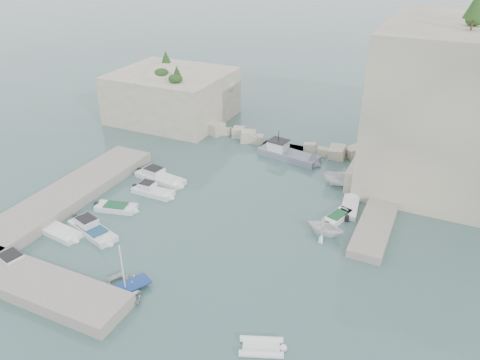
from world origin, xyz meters
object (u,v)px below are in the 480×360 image
at_px(motorboat_d, 93,233).
at_px(tender_east_a, 324,234).
at_px(motorboat_c, 116,210).
at_px(tender_east_c, 350,209).
at_px(tender_east_d, 345,186).
at_px(work_boat, 288,158).
at_px(motorboat_a, 160,180).
at_px(motorboat_f, 19,271).
at_px(motorboat_b, 153,194).
at_px(tender_east_b, 337,220).
at_px(inflatable_dinghy, 261,349).
at_px(motorboat_e, 62,235).
at_px(rowboat, 126,292).

relative_size(motorboat_d, tender_east_a, 1.70).
xyz_separation_m(motorboat_c, tender_east_c, (21.53, 10.24, 0.00)).
height_order(motorboat_c, tender_east_d, tender_east_d).
distance_m(tender_east_c, work_boat, 13.11).
xyz_separation_m(motorboat_a, motorboat_f, (-1.71, -18.64, 0.00)).
distance_m(motorboat_a, motorboat_b, 3.23).
bearing_deg(tender_east_a, motorboat_d, 120.00).
xyz_separation_m(tender_east_b, work_boat, (-9.11, 11.21, 0.00)).
bearing_deg(work_boat, tender_east_d, -16.53).
relative_size(motorboat_d, work_boat, 0.75).
height_order(inflatable_dinghy, tender_east_c, tender_east_c).
relative_size(motorboat_c, tender_east_b, 1.13).
bearing_deg(inflatable_dinghy, motorboat_f, 160.99).
bearing_deg(motorboat_e, inflatable_dinghy, -4.39).
relative_size(motorboat_b, tender_east_a, 1.37).
bearing_deg(motorboat_c, motorboat_b, 56.42).
xyz_separation_m(inflatable_dinghy, tender_east_a, (0.06, 15.09, 0.00)).
height_order(motorboat_a, motorboat_b, same).
relative_size(motorboat_b, motorboat_f, 0.79).
distance_m(motorboat_f, work_boat, 32.94).
bearing_deg(tender_east_b, motorboat_d, 137.64).
distance_m(motorboat_e, tender_east_c, 28.30).
relative_size(motorboat_a, motorboat_c, 1.51).
relative_size(motorboat_c, tender_east_c, 0.90).
distance_m(motorboat_a, motorboat_d, 11.61).
bearing_deg(motorboat_c, motorboat_a, 72.81).
bearing_deg(work_boat, tender_east_c, -32.05).
bearing_deg(tender_east_b, work_boat, 56.02).
bearing_deg(rowboat, inflatable_dinghy, -66.39).
relative_size(motorboat_d, tender_east_b, 1.59).
bearing_deg(motorboat_f, tender_east_d, 64.27).
xyz_separation_m(motorboat_c, motorboat_d, (0.62, -4.27, 0.00)).
height_order(motorboat_a, tender_east_a, tender_east_a).
height_order(motorboat_d, tender_east_a, tender_east_a).
bearing_deg(motorboat_e, motorboat_b, 78.76).
xyz_separation_m(motorboat_c, inflatable_dinghy, (20.35, -10.29, 0.00)).
bearing_deg(motorboat_b, tender_east_a, 1.65).
bearing_deg(tender_east_c, motorboat_a, 90.87).
xyz_separation_m(motorboat_e, tender_east_c, (23.31, 16.05, 0.00)).
bearing_deg(motorboat_d, motorboat_c, 115.92).
bearing_deg(motorboat_c, tender_east_d, 23.17).
relative_size(motorboat_c, work_boat, 0.53).
height_order(motorboat_a, motorboat_e, motorboat_a).
bearing_deg(motorboat_b, tender_east_c, 16.70).
xyz_separation_m(motorboat_b, tender_east_a, (18.85, 0.50, 0.00)).
height_order(rowboat, tender_east_b, rowboat).
height_order(motorboat_f, tender_east_d, tender_east_d).
height_order(motorboat_e, tender_east_b, same).
xyz_separation_m(motorboat_e, tender_east_d, (21.71, 20.75, 0.00)).
bearing_deg(motorboat_f, tender_east_b, 53.94).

